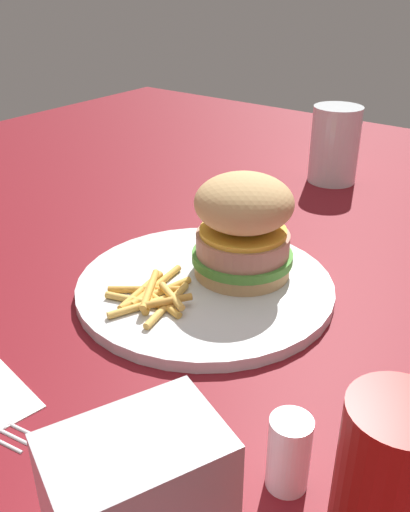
{
  "coord_description": "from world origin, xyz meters",
  "views": [
    {
      "loc": [
        0.37,
        0.28,
        0.31
      ],
      "look_at": [
        -0.03,
        -0.02,
        0.04
      ],
      "focal_mm": 39.28,
      "sensor_mm": 36.0,
      "label": 1
    }
  ],
  "objects_px": {
    "sandwich": "(240,225)",
    "fries_pile": "(153,296)",
    "plate": "(205,287)",
    "drink_glass": "(334,148)",
    "napkin_dispenser": "(139,510)",
    "salt_shaker": "(289,453)"
  },
  "relations": [
    {
      "from": "sandwich",
      "to": "salt_shaker",
      "type": "xyz_separation_m",
      "value": [
        0.2,
        0.17,
        -0.04
      ]
    },
    {
      "from": "plate",
      "to": "sandwich",
      "type": "height_order",
      "value": "sandwich"
    },
    {
      "from": "sandwich",
      "to": "napkin_dispenser",
      "type": "height_order",
      "value": "sandwich"
    },
    {
      "from": "sandwich",
      "to": "fries_pile",
      "type": "xyz_separation_m",
      "value": [
        0.1,
        -0.03,
        -0.05
      ]
    },
    {
      "from": "napkin_dispenser",
      "to": "salt_shaker",
      "type": "height_order",
      "value": "napkin_dispenser"
    },
    {
      "from": "sandwich",
      "to": "napkin_dispenser",
      "type": "relative_size",
      "value": 1.09
    },
    {
      "from": "fries_pile",
      "to": "napkin_dispenser",
      "type": "distance_m",
      "value": 0.27
    },
    {
      "from": "napkin_dispenser",
      "to": "fries_pile",
      "type": "bearing_deg",
      "value": 63.97
    },
    {
      "from": "plate",
      "to": "fries_pile",
      "type": "height_order",
      "value": "fries_pile"
    },
    {
      "from": "fries_pile",
      "to": "salt_shaker",
      "type": "distance_m",
      "value": 0.23
    },
    {
      "from": "plate",
      "to": "drink_glass",
      "type": "bearing_deg",
      "value": -173.7
    },
    {
      "from": "drink_glass",
      "to": "napkin_dispenser",
      "type": "height_order",
      "value": "drink_glass"
    },
    {
      "from": "salt_shaker",
      "to": "napkin_dispenser",
      "type": "bearing_deg",
      "value": -19.16
    },
    {
      "from": "sandwich",
      "to": "fries_pile",
      "type": "bearing_deg",
      "value": -19.31
    },
    {
      "from": "drink_glass",
      "to": "sandwich",
      "type": "bearing_deg",
      "value": 9.56
    },
    {
      "from": "plate",
      "to": "sandwich",
      "type": "relative_size",
      "value": 2.44
    },
    {
      "from": "sandwich",
      "to": "napkin_dispenser",
      "type": "xyz_separation_m",
      "value": [
        0.3,
        0.14,
        -0.02
      ]
    },
    {
      "from": "fries_pile",
      "to": "salt_shaker",
      "type": "xyz_separation_m",
      "value": [
        0.1,
        0.21,
        0.01
      ]
    },
    {
      "from": "sandwich",
      "to": "fries_pile",
      "type": "height_order",
      "value": "sandwich"
    },
    {
      "from": "plate",
      "to": "napkin_dispenser",
      "type": "bearing_deg",
      "value": 30.41
    },
    {
      "from": "plate",
      "to": "fries_pile",
      "type": "relative_size",
      "value": 2.36
    },
    {
      "from": "fries_pile",
      "to": "salt_shaker",
      "type": "relative_size",
      "value": 2.05
    }
  ]
}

